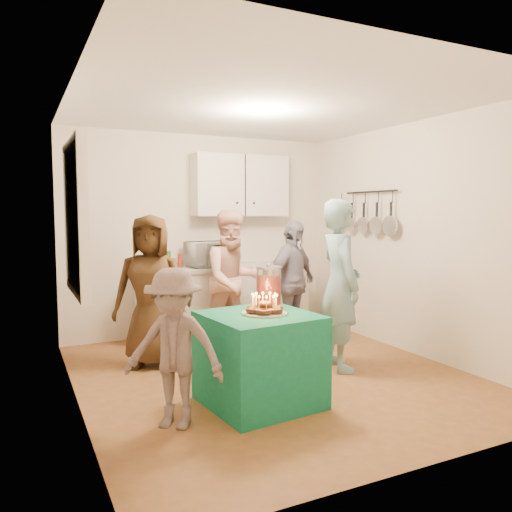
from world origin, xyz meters
name	(u,v)px	position (x,y,z in m)	size (l,w,h in m)	color
floor	(272,375)	(0.00, 0.00, 0.00)	(4.00, 4.00, 0.00)	brown
ceiling	(272,105)	(0.00, 0.00, 2.60)	(4.00, 4.00, 0.00)	white
back_wall	(202,235)	(0.00, 2.00, 1.30)	(3.60, 3.60, 0.00)	silver
left_wall	(74,249)	(-1.80, 0.00, 1.30)	(4.00, 4.00, 0.00)	silver
right_wall	(414,239)	(1.80, 0.00, 1.30)	(4.00, 4.00, 0.00)	silver
window_night	(73,218)	(-1.77, 0.30, 1.55)	(0.04, 1.00, 1.20)	black
counter	(225,302)	(0.20, 1.70, 0.43)	(2.20, 0.58, 0.86)	white
countertop	(224,268)	(0.20, 1.70, 0.89)	(2.24, 0.62, 0.05)	beige
upper_cabinet	(241,186)	(0.50, 1.85, 1.95)	(1.30, 0.30, 0.80)	white
pot_rack	(369,212)	(1.72, 0.70, 1.60)	(0.12, 1.00, 0.60)	black
microwave	(210,254)	(0.01, 1.70, 1.07)	(0.57, 0.39, 0.32)	white
party_table	(259,359)	(-0.43, -0.60, 0.38)	(0.85, 0.85, 0.76)	#106E4B
donut_cake	(265,303)	(-0.39, -0.62, 0.85)	(0.38, 0.38, 0.18)	#381C0C
punch_jar	(269,288)	(-0.21, -0.34, 0.93)	(0.22, 0.22, 0.34)	red
man_birthday	(340,285)	(0.73, -0.10, 0.87)	(0.63, 0.42, 1.73)	#80ABBA
woman_back_left	(151,291)	(-0.98, 0.84, 0.79)	(0.77, 0.50, 1.58)	brown
woman_back_center	(234,280)	(0.03, 1.01, 0.81)	(0.79, 0.62, 1.63)	tan
woman_back_right	(292,282)	(0.81, 1.00, 0.75)	(0.88, 0.37, 1.51)	#161038
child_near_left	(174,348)	(-1.20, -0.73, 0.60)	(0.77, 0.44, 1.19)	#62504E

